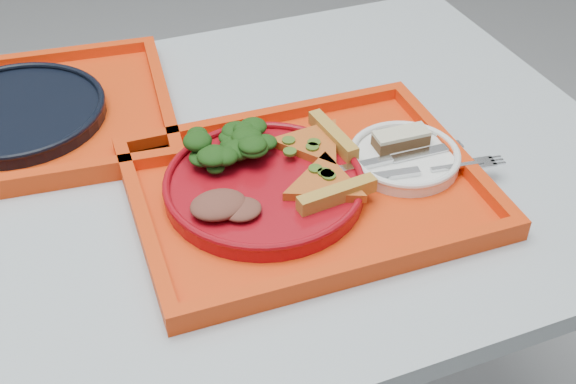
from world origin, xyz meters
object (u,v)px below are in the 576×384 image
object	(u,v)px
navy_plate	(17,114)
dessert_bar	(401,138)
tray_main	(306,191)
tray_far	(19,122)
dinner_plate	(264,187)

from	to	relation	value
navy_plate	dessert_bar	bearing A→B (deg)	-30.08
tray_main	dessert_bar	bearing A→B (deg)	10.57
tray_far	navy_plate	xyz separation A→B (m)	(-0.00, 0.00, 0.01)
tray_main	navy_plate	xyz separation A→B (m)	(-0.34, 0.31, 0.01)
tray_main	dinner_plate	distance (m)	0.06
navy_plate	dessert_bar	distance (m)	0.57
tray_far	navy_plate	size ratio (longest dim) A/B	1.73
tray_main	dinner_plate	world-z (taller)	dinner_plate
tray_main	tray_far	distance (m)	0.46
dinner_plate	navy_plate	size ratio (longest dim) A/B	1.00
dinner_plate	dessert_bar	distance (m)	0.21
tray_far	dessert_bar	size ratio (longest dim) A/B	5.80
tray_main	tray_far	world-z (taller)	same
tray_far	dinner_plate	distance (m)	0.41
navy_plate	dessert_bar	xyz separation A→B (m)	(0.49, -0.28, 0.02)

